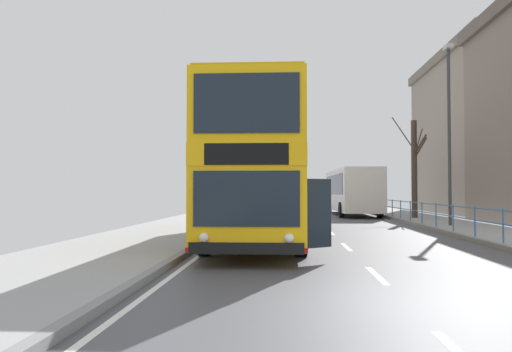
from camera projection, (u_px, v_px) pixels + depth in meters
The scene contains 7 objects.
ground at pixel (359, 304), 6.93m from camera, with size 15.80×140.00×0.20m.
double_decker_bus_main at pixel (259, 170), 15.54m from camera, with size 3.33×10.99×4.39m.
background_bus_far_lane at pixel (352, 190), 33.36m from camera, with size 2.79×10.67×3.05m.
pedestrian_railing_far_kerb at pixel (429, 210), 21.31m from camera, with size 0.05×27.41×0.99m.
street_lamp_far_side at pixel (449, 121), 21.40m from camera, with size 0.28×0.60×7.95m.
bare_tree_far_00 at pixel (414, 167), 27.41m from camera, with size 2.07×2.03×5.77m.
background_building_01 at pixel (508, 133), 35.78m from camera, with size 10.42×15.72×11.78m.
Camera 1 is at (-1.73, -7.06, 1.64)m, focal length 34.25 mm.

